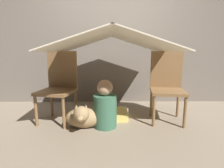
% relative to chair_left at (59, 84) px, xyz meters
% --- Properties ---
extents(ground_plane, '(8.80, 8.80, 0.00)m').
position_rel_chair_left_xyz_m(ground_plane, '(0.70, -0.25, -0.49)').
color(ground_plane, gray).
extents(wall_back, '(7.00, 0.05, 2.50)m').
position_rel_chair_left_xyz_m(wall_back, '(0.70, 0.88, 0.76)').
color(wall_back, '#6B6056').
rests_on(wall_back, ground_plane).
extents(chair_left, '(0.50, 0.50, 0.92)m').
position_rel_chair_left_xyz_m(chair_left, '(0.00, 0.00, 0.00)').
color(chair_left, brown).
rests_on(chair_left, ground_plane).
extents(chair_right, '(0.48, 0.48, 0.92)m').
position_rel_chair_left_xyz_m(chair_right, '(1.43, 0.00, 0.00)').
color(chair_right, brown).
rests_on(chair_right, ground_plane).
extents(sheet_canopy, '(1.44, 1.32, 0.24)m').
position_rel_chair_left_xyz_m(sheet_canopy, '(0.70, -0.08, 0.55)').
color(sheet_canopy, silver).
extents(person_front, '(0.28, 0.28, 0.59)m').
position_rel_chair_left_xyz_m(person_front, '(0.61, -0.24, -0.24)').
color(person_front, '#38664C').
rests_on(person_front, ground_plane).
extents(dog, '(0.44, 0.40, 0.34)m').
position_rel_chair_left_xyz_m(dog, '(0.36, -0.30, -0.34)').
color(dog, '#9E7F56').
rests_on(dog, ground_plane).
extents(floor_cushion, '(0.45, 0.36, 0.10)m').
position_rel_chair_left_xyz_m(floor_cushion, '(0.68, 0.05, -0.44)').
color(floor_cushion, '#E5CC66').
rests_on(floor_cushion, ground_plane).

